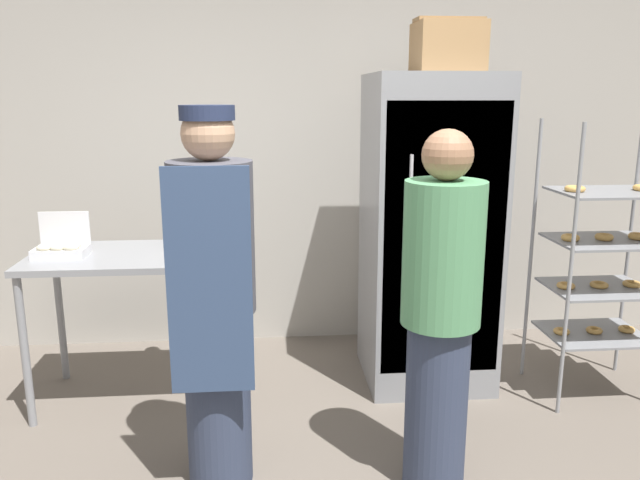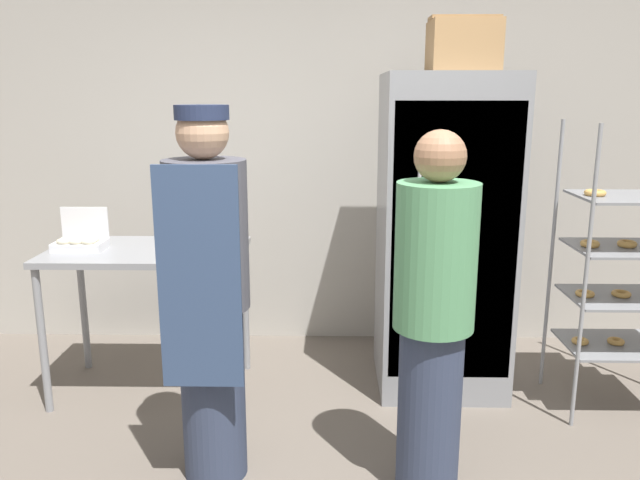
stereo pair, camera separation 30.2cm
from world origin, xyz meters
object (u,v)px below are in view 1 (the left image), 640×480
(baking_rack, at_px, (601,263))
(donut_box, at_px, (61,248))
(cardboard_storage_box, at_px, (448,46))
(person_customer, at_px, (440,314))
(blender_pitcher, at_px, (178,223))
(refrigerator, at_px, (428,233))
(person_baker, at_px, (214,297))

(baking_rack, distance_m, donut_box, 3.10)
(cardboard_storage_box, xyz_separation_m, person_customer, (-0.28, -1.06, -1.20))
(blender_pitcher, bearing_deg, person_customer, -43.89)
(baking_rack, xyz_separation_m, blender_pitcher, (-2.48, 0.39, 0.20))
(baking_rack, relative_size, person_customer, 1.00)
(refrigerator, xyz_separation_m, blender_pitcher, (-1.52, 0.11, 0.06))
(donut_box, relative_size, person_customer, 0.17)
(refrigerator, distance_m, blender_pitcher, 1.52)
(donut_box, height_order, person_baker, person_baker)
(baking_rack, height_order, blender_pitcher, baking_rack)
(refrigerator, bearing_deg, blender_pitcher, 175.92)
(blender_pitcher, distance_m, person_customer, 1.79)
(person_baker, xyz_separation_m, person_customer, (0.98, -0.12, -0.07))
(baking_rack, bearing_deg, donut_box, 177.72)
(refrigerator, bearing_deg, baking_rack, -16.40)
(baking_rack, height_order, donut_box, baking_rack)
(cardboard_storage_box, bearing_deg, baking_rack, -13.35)
(baking_rack, bearing_deg, refrigerator, 163.60)
(donut_box, xyz_separation_m, blender_pitcher, (0.61, 0.27, 0.07))
(person_baker, bearing_deg, baking_rack, 18.37)
(blender_pitcher, distance_m, person_baker, 1.16)
(person_customer, bearing_deg, donut_box, 153.01)
(refrigerator, relative_size, blender_pitcher, 6.99)
(baking_rack, xyz_separation_m, donut_box, (-3.10, 0.12, 0.13))
(refrigerator, xyz_separation_m, cardboard_storage_box, (0.05, -0.07, 1.09))
(baking_rack, distance_m, blender_pitcher, 2.52)
(baking_rack, bearing_deg, cardboard_storage_box, 166.65)
(baking_rack, height_order, cardboard_storage_box, cardboard_storage_box)
(refrigerator, height_order, cardboard_storage_box, cardboard_storage_box)
(cardboard_storage_box, xyz_separation_m, person_baker, (-1.27, -0.94, -1.13))
(blender_pitcher, bearing_deg, refrigerator, -4.08)
(blender_pitcher, bearing_deg, baking_rack, -8.97)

